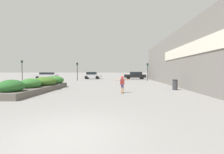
{
  "coord_description": "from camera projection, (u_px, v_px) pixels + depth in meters",
  "views": [
    {
      "loc": [
        1.54,
        -4.07,
        1.83
      ],
      "look_at": [
        0.57,
        14.36,
        1.06
      ],
      "focal_mm": 24.0,
      "sensor_mm": 36.0,
      "label": 1
    }
  ],
  "objects": [
    {
      "name": "traffic_light_left",
      "position": [
        77.0,
        68.0,
        27.9
      ],
      "size": [
        0.28,
        0.3,
        3.34
      ],
      "color": "black",
      "rests_on": "ground_plane"
    },
    {
      "name": "ground_plane",
      "position": [
        65.0,
        136.0,
        4.22
      ],
      "size": [
        300.0,
        300.0,
        0.0
      ],
      "primitive_type": "plane",
      "color": "gray"
    },
    {
      "name": "skateboard",
      "position": [
        122.0,
        92.0,
        12.37
      ],
      "size": [
        0.24,
        0.78,
        0.09
      ],
      "rotation": [
        0.0,
        0.0,
        0.1
      ],
      "color": "olive",
      "rests_on": "ground_plane"
    },
    {
      "name": "car_center_right",
      "position": [
        190.0,
        76.0,
        31.66
      ],
      "size": [
        4.54,
        1.88,
        1.52
      ],
      "rotation": [
        0.0,
        0.0,
        -1.57
      ],
      "color": "black",
      "rests_on": "ground_plane"
    },
    {
      "name": "building_wall_right",
      "position": [
        187.0,
        57.0,
        14.96
      ],
      "size": [
        0.67,
        37.02,
        6.4
      ],
      "color": "gray",
      "rests_on": "ground_plane"
    },
    {
      "name": "car_leftmost",
      "position": [
        92.0,
        75.0,
        33.58
      ],
      "size": [
        3.87,
        1.89,
        1.58
      ],
      "rotation": [
        0.0,
        0.0,
        -1.57
      ],
      "color": "#BCBCC1",
      "rests_on": "ground_plane"
    },
    {
      "name": "car_rightmost",
      "position": [
        46.0,
        75.0,
        33.05
      ],
      "size": [
        4.73,
        2.04,
        1.48
      ],
      "rotation": [
        0.0,
        0.0,
        1.57
      ],
      "color": "#BCBCC1",
      "rests_on": "ground_plane"
    },
    {
      "name": "skateboarder",
      "position": [
        122.0,
        82.0,
        12.33
      ],
      "size": [
        1.22,
        0.22,
        1.3
      ],
      "rotation": [
        0.0,
        0.0,
        0.1
      ],
      "color": "tan",
      "rests_on": "skateboard"
    },
    {
      "name": "car_center_left",
      "position": [
        135.0,
        75.0,
        32.95
      ],
      "size": [
        4.69,
        1.98,
        1.61
      ],
      "rotation": [
        0.0,
        0.0,
        1.57
      ],
      "color": "black",
      "rests_on": "ground_plane"
    },
    {
      "name": "planter_box",
      "position": [
        40.0,
        85.0,
        13.7
      ],
      "size": [
        2.19,
        8.72,
        1.26
      ],
      "color": "#605B54",
      "rests_on": "ground_plane"
    },
    {
      "name": "trash_bin",
      "position": [
        175.0,
        85.0,
        14.31
      ],
      "size": [
        0.48,
        0.48,
        0.99
      ],
      "color": "#38383D",
      "rests_on": "ground_plane"
    },
    {
      "name": "traffic_light_far_left",
      "position": [
        22.0,
        67.0,
        28.07
      ],
      "size": [
        0.28,
        0.3,
        3.78
      ],
      "color": "black",
      "rests_on": "ground_plane"
    },
    {
      "name": "traffic_light_right",
      "position": [
        148.0,
        69.0,
        27.59
      ],
      "size": [
        0.28,
        0.3,
        3.21
      ],
      "color": "black",
      "rests_on": "ground_plane"
    }
  ]
}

